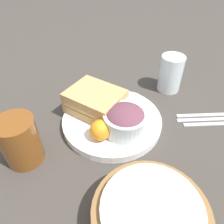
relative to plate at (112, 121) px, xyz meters
name	(u,v)px	position (x,y,z in m)	size (l,w,h in m)	color
ground_plane	(112,123)	(0.00, 0.00, -0.01)	(4.00, 4.00, 0.00)	#3D3833
plate	(112,121)	(0.00, 0.00, 0.00)	(0.26, 0.26, 0.02)	white
sandwich	(95,101)	(0.05, -0.01, 0.04)	(0.16, 0.14, 0.06)	tan
salad_bowl	(125,120)	(-0.05, 0.03, 0.04)	(0.11, 0.11, 0.07)	silver
dressing_cup	(130,105)	(-0.03, -0.04, 0.03)	(0.07, 0.07, 0.04)	#B7B7BC
orange_wedge	(99,130)	(0.00, 0.07, 0.04)	(0.05, 0.05, 0.05)	orange
drink_glass	(20,141)	(0.14, 0.18, 0.05)	(0.08, 0.08, 0.11)	brown
bread_basket	(150,217)	(-0.16, 0.22, 0.02)	(0.20, 0.20, 0.07)	olive
fork	(206,115)	(-0.23, -0.13, -0.01)	(0.17, 0.01, 0.01)	#B2B2B7
knife	(209,119)	(-0.24, -0.11, -0.01)	(0.18, 0.01, 0.01)	#B2B2B7
spoon	(211,124)	(-0.25, -0.09, -0.01)	(0.15, 0.01, 0.01)	#B2B2B7
water_glass	(171,73)	(-0.11, -0.22, 0.05)	(0.07, 0.07, 0.11)	silver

